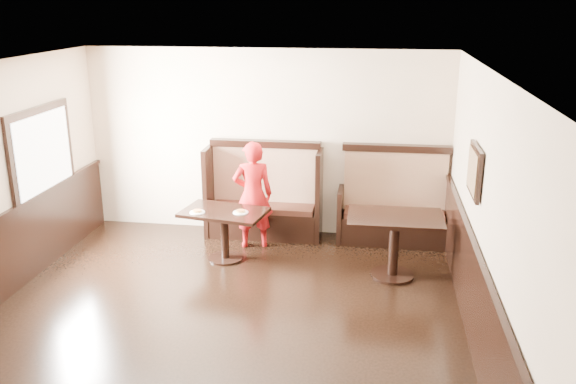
% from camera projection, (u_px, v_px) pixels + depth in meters
% --- Properties ---
extents(ground, '(7.00, 7.00, 0.00)m').
position_uv_depth(ground, '(207.00, 349.00, 6.32)').
color(ground, black).
rests_on(ground, ground).
extents(room_shell, '(7.00, 7.00, 7.00)m').
position_uv_depth(room_shell, '(185.00, 277.00, 6.43)').
color(room_shell, beige).
rests_on(room_shell, ground).
extents(booth_main, '(1.75, 0.72, 1.45)m').
position_uv_depth(booth_main, '(264.00, 202.00, 9.27)').
color(booth_main, black).
rests_on(booth_main, ground).
extents(booth_neighbor, '(1.65, 0.72, 1.45)m').
position_uv_depth(booth_neighbor, '(394.00, 211.00, 9.02)').
color(booth_neighbor, black).
rests_on(booth_neighbor, ground).
extents(table_main, '(1.23, 0.89, 0.72)m').
position_uv_depth(table_main, '(224.00, 222.00, 8.36)').
color(table_main, black).
rests_on(table_main, ground).
extents(table_neighbor, '(1.21, 0.80, 0.84)m').
position_uv_depth(table_neighbor, '(395.00, 231.00, 7.81)').
color(table_neighbor, black).
rests_on(table_neighbor, ground).
extents(child, '(0.65, 0.51, 1.57)m').
position_uv_depth(child, '(253.00, 195.00, 8.75)').
color(child, '#B11215').
rests_on(child, ground).
extents(pizza_plate_left, '(0.21, 0.21, 0.04)m').
position_uv_depth(pizza_plate_left, '(197.00, 212.00, 8.22)').
color(pizza_plate_left, white).
rests_on(pizza_plate_left, table_main).
extents(pizza_plate_right, '(0.21, 0.21, 0.04)m').
position_uv_depth(pizza_plate_right, '(241.00, 212.00, 8.22)').
color(pizza_plate_right, white).
rests_on(pizza_plate_right, table_main).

